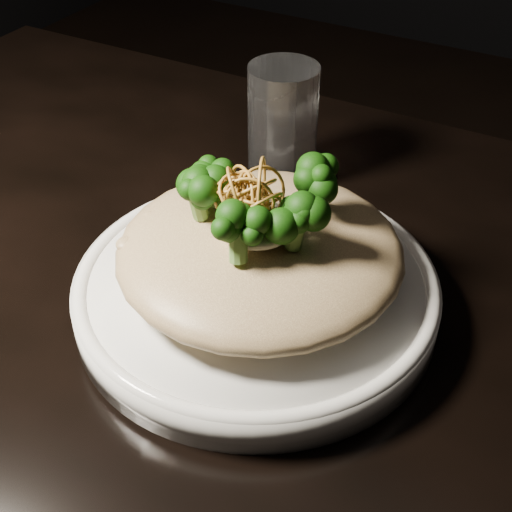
{
  "coord_description": "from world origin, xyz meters",
  "views": [
    {
      "loc": [
        0.3,
        -0.39,
        1.16
      ],
      "look_at": [
        0.08,
        0.01,
        0.81
      ],
      "focal_mm": 50.0,
      "sensor_mm": 36.0,
      "label": 1
    }
  ],
  "objects": [
    {
      "name": "drinking_glass",
      "position": [
        0.01,
        0.2,
        0.81
      ],
      "size": [
        0.09,
        0.09,
        0.13
      ],
      "primitive_type": "cylinder",
      "rotation": [
        0.0,
        0.0,
        -0.37
      ],
      "color": "silver",
      "rests_on": "table"
    },
    {
      "name": "cheese",
      "position": [
        0.08,
        0.0,
        0.84
      ],
      "size": [
        0.06,
        0.06,
        0.02
      ],
      "primitive_type": "ellipsoid",
      "color": "silver",
      "rests_on": "risotto"
    },
    {
      "name": "risotto",
      "position": [
        0.08,
        0.01,
        0.81
      ],
      "size": [
        0.23,
        0.23,
        0.05
      ],
      "primitive_type": "ellipsoid",
      "color": "brown",
      "rests_on": "plate"
    },
    {
      "name": "plate",
      "position": [
        0.08,
        0.01,
        0.77
      ],
      "size": [
        0.3,
        0.3,
        0.03
      ],
      "primitive_type": "cylinder",
      "color": "white",
      "rests_on": "table"
    },
    {
      "name": "table",
      "position": [
        0.0,
        0.0,
        0.67
      ],
      "size": [
        1.1,
        0.8,
        0.75
      ],
      "color": "black",
      "rests_on": "ground"
    },
    {
      "name": "shallots",
      "position": [
        0.08,
        0.0,
        0.87
      ],
      "size": [
        0.05,
        0.05,
        0.04
      ],
      "primitive_type": null,
      "color": "brown",
      "rests_on": "cheese"
    },
    {
      "name": "broccoli",
      "position": [
        0.08,
        0.01,
        0.86
      ],
      "size": [
        0.12,
        0.12,
        0.04
      ],
      "primitive_type": null,
      "color": "black",
      "rests_on": "risotto"
    }
  ]
}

